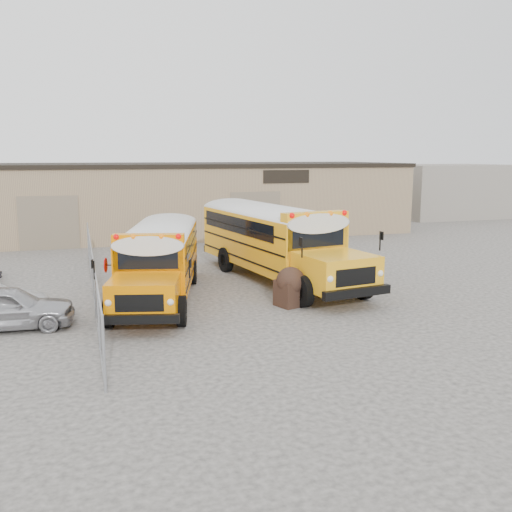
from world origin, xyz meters
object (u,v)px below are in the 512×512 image
object	(u,v)px
school_bus_left	(174,233)
school_bus_right	(215,220)
car_silver	(6,308)
tarp_bundle	(291,286)

from	to	relation	value
school_bus_left	school_bus_right	bearing A→B (deg)	44.58
school_bus_right	car_silver	bearing A→B (deg)	-129.73
school_bus_right	tarp_bundle	size ratio (longest dim) A/B	8.08
school_bus_left	tarp_bundle	distance (m)	8.81
school_bus_left	school_bus_right	distance (m)	3.68
school_bus_left	car_silver	distance (m)	10.57
school_bus_left	tarp_bundle	world-z (taller)	school_bus_left
school_bus_right	tarp_bundle	xyz separation A→B (m)	(0.12, -10.91, -1.14)
school_bus_left	car_silver	world-z (taller)	school_bus_left
tarp_bundle	school_bus_left	bearing A→B (deg)	108.15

